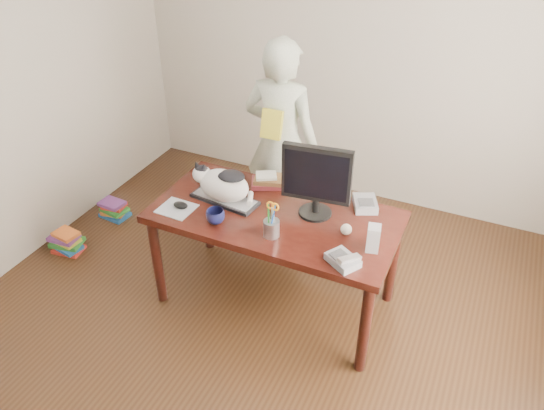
{
  "coord_description": "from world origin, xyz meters",
  "views": [
    {
      "loc": [
        1.16,
        -1.96,
        2.72
      ],
      "look_at": [
        0.0,
        0.55,
        0.85
      ],
      "focal_mm": 35.0,
      "sensor_mm": 36.0,
      "label": 1
    }
  ],
  "objects_px": {
    "coffee_mug": "(215,216)",
    "calculator": "(365,204)",
    "book_pile_a": "(67,242)",
    "phone": "(343,260)",
    "person": "(281,142)",
    "cat": "(222,183)",
    "book_stack": "(268,181)",
    "monitor": "(316,178)",
    "speaker": "(373,238)",
    "book_pile_b": "(114,209)",
    "pen_cup": "(272,226)",
    "baseball": "(346,229)",
    "mouse": "(181,205)",
    "keyboard": "(225,199)",
    "desk": "(280,226)"
  },
  "relations": [
    {
      "from": "desk",
      "to": "baseball",
      "type": "bearing_deg",
      "value": -10.86
    },
    {
      "from": "book_pile_a",
      "to": "phone",
      "type": "bearing_deg",
      "value": -2.21
    },
    {
      "from": "cat",
      "to": "mouse",
      "type": "xyz_separation_m",
      "value": [
        -0.21,
        -0.2,
        -0.11
      ]
    },
    {
      "from": "cat",
      "to": "book_pile_b",
      "type": "relative_size",
      "value": 1.77
    },
    {
      "from": "keyboard",
      "to": "calculator",
      "type": "relative_size",
      "value": 2.03
    },
    {
      "from": "monitor",
      "to": "baseball",
      "type": "relative_size",
      "value": 7.11
    },
    {
      "from": "baseball",
      "to": "person",
      "type": "relative_size",
      "value": 0.04
    },
    {
      "from": "monitor",
      "to": "calculator",
      "type": "xyz_separation_m",
      "value": [
        0.27,
        0.22,
        -0.25
      ]
    },
    {
      "from": "phone",
      "to": "person",
      "type": "distance_m",
      "value": 1.4
    },
    {
      "from": "cat",
      "to": "book_pile_a",
      "type": "xyz_separation_m",
      "value": [
        -1.36,
        -0.2,
        -0.79
      ]
    },
    {
      "from": "coffee_mug",
      "to": "calculator",
      "type": "height_order",
      "value": "coffee_mug"
    },
    {
      "from": "keyboard",
      "to": "monitor",
      "type": "distance_m",
      "value": 0.67
    },
    {
      "from": "baseball",
      "to": "book_stack",
      "type": "xyz_separation_m",
      "value": [
        -0.68,
        0.32,
        0.0
      ]
    },
    {
      "from": "coffee_mug",
      "to": "book_pile_a",
      "type": "xyz_separation_m",
      "value": [
        -1.45,
        0.04,
        -0.71
      ]
    },
    {
      "from": "cat",
      "to": "book_stack",
      "type": "height_order",
      "value": "cat"
    },
    {
      "from": "monitor",
      "to": "calculator",
      "type": "height_order",
      "value": "monitor"
    },
    {
      "from": "phone",
      "to": "book_pile_a",
      "type": "xyz_separation_m",
      "value": [
        -2.31,
        0.09,
        -0.69
      ]
    },
    {
      "from": "book_stack",
      "to": "calculator",
      "type": "xyz_separation_m",
      "value": [
        0.7,
        0.02,
        -0.01
      ]
    },
    {
      "from": "coffee_mug",
      "to": "book_stack",
      "type": "xyz_separation_m",
      "value": [
        0.11,
        0.55,
        -0.01
      ]
    },
    {
      "from": "mouse",
      "to": "book_pile_a",
      "type": "bearing_deg",
      "value": -178.18
    },
    {
      "from": "keyboard",
      "to": "book_stack",
      "type": "bearing_deg",
      "value": 66.15
    },
    {
      "from": "pen_cup",
      "to": "phone",
      "type": "height_order",
      "value": "pen_cup"
    },
    {
      "from": "calculator",
      "to": "book_pile_a",
      "type": "distance_m",
      "value": 2.42
    },
    {
      "from": "mouse",
      "to": "book_pile_b",
      "type": "bearing_deg",
      "value": 155.82
    },
    {
      "from": "monitor",
      "to": "book_stack",
      "type": "xyz_separation_m",
      "value": [
        -0.43,
        0.21,
        -0.24
      ]
    },
    {
      "from": "book_pile_a",
      "to": "calculator",
      "type": "bearing_deg",
      "value": 12.94
    },
    {
      "from": "monitor",
      "to": "speaker",
      "type": "distance_m",
      "value": 0.51
    },
    {
      "from": "pen_cup",
      "to": "coffee_mug",
      "type": "height_order",
      "value": "pen_cup"
    },
    {
      "from": "book_pile_b",
      "to": "book_stack",
      "type": "bearing_deg",
      "value": -1.82
    },
    {
      "from": "book_pile_b",
      "to": "pen_cup",
      "type": "bearing_deg",
      "value": -17.65
    },
    {
      "from": "baseball",
      "to": "book_pile_a",
      "type": "xyz_separation_m",
      "value": [
        -2.23,
        -0.19,
        -0.7
      ]
    },
    {
      "from": "coffee_mug",
      "to": "mouse",
      "type": "bearing_deg",
      "value": 171.26
    },
    {
      "from": "cat",
      "to": "speaker",
      "type": "distance_m",
      "value": 1.06
    },
    {
      "from": "mouse",
      "to": "baseball",
      "type": "bearing_deg",
      "value": 11.58
    },
    {
      "from": "mouse",
      "to": "phone",
      "type": "height_order",
      "value": "phone"
    },
    {
      "from": "monitor",
      "to": "phone",
      "type": "bearing_deg",
      "value": -57.14
    },
    {
      "from": "calculator",
      "to": "book_stack",
      "type": "bearing_deg",
      "value": 157.05
    },
    {
      "from": "desk",
      "to": "speaker",
      "type": "xyz_separation_m",
      "value": [
        0.67,
        -0.17,
        0.23
      ]
    },
    {
      "from": "keyboard",
      "to": "person",
      "type": "bearing_deg",
      "value": 93.06
    },
    {
      "from": "pen_cup",
      "to": "speaker",
      "type": "relative_size",
      "value": 1.51
    },
    {
      "from": "baseball",
      "to": "book_stack",
      "type": "height_order",
      "value": "book_stack"
    },
    {
      "from": "coffee_mug",
      "to": "calculator",
      "type": "relative_size",
      "value": 0.5
    },
    {
      "from": "mouse",
      "to": "speaker",
      "type": "relative_size",
      "value": 0.63
    },
    {
      "from": "cat",
      "to": "book_stack",
      "type": "xyz_separation_m",
      "value": [
        0.19,
        0.3,
        -0.1
      ]
    },
    {
      "from": "baseball",
      "to": "person",
      "type": "bearing_deg",
      "value": 134.38
    },
    {
      "from": "pen_cup",
      "to": "book_pile_a",
      "type": "bearing_deg",
      "value": 179.32
    },
    {
      "from": "coffee_mug",
      "to": "book_stack",
      "type": "bearing_deg",
      "value": 78.53
    },
    {
      "from": "mouse",
      "to": "calculator",
      "type": "bearing_deg",
      "value": 27.06
    },
    {
      "from": "desk",
      "to": "book_pile_a",
      "type": "xyz_separation_m",
      "value": [
        -1.75,
        -0.28,
        -0.51
      ]
    },
    {
      "from": "mouse",
      "to": "book_pile_b",
      "type": "distance_m",
      "value": 1.44
    }
  ]
}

